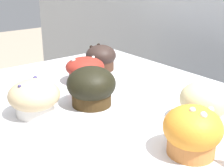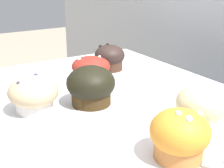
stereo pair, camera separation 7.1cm
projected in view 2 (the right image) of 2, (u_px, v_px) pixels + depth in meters
name	position (u px, v px, depth m)	size (l,w,h in m)	color
muffin_front_center	(34.00, 94.00, 0.67)	(0.11, 0.11, 0.08)	silver
muffin_back_left	(110.00, 58.00, 0.95)	(0.09, 0.09, 0.08)	#422A1D
muffin_back_right	(201.00, 107.00, 0.61)	(0.10, 0.10, 0.08)	white
muffin_front_left	(91.00, 69.00, 0.86)	(0.11, 0.11, 0.07)	#4E181F
muffin_front_right	(91.00, 86.00, 0.71)	(0.11, 0.11, 0.09)	#382712
muffin_back_center	(180.00, 135.00, 0.50)	(0.10, 0.10, 0.09)	#C9783A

